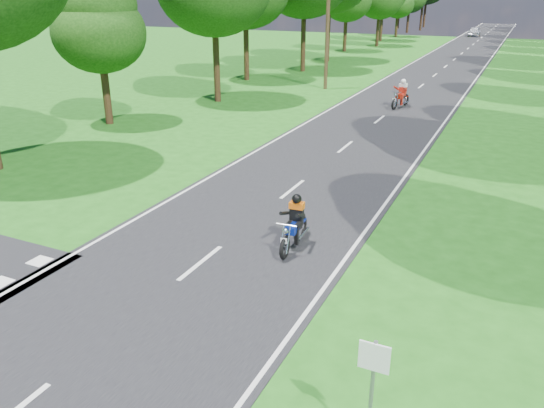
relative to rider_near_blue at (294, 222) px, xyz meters
The scene contains 8 objects.
ground 4.33m from the rider_near_blue, 115.04° to the right, with size 160.00×160.00×0.00m, color #1B5313.
main_road 46.18m from the rider_near_blue, 92.24° to the left, with size 7.00×140.00×0.02m, color black.
road_markings 44.31m from the rider_near_blue, 92.51° to the left, with size 7.40×140.00×0.01m.
telegraph_pole 25.58m from the rider_near_blue, 107.92° to the left, with size 1.20×0.26×8.00m.
road_sign 6.97m from the rider_near_blue, 57.84° to the right, with size 0.45×0.07×2.00m.
rider_near_blue is the anchor object (origin of this frame).
rider_far_red 19.85m from the rider_near_blue, 94.38° to the left, with size 0.67×2.00×1.66m, color maroon, non-canonical shape.
distant_car 77.78m from the rider_near_blue, 92.30° to the left, with size 1.64×4.09×1.39m, color silver.
Camera 1 is at (6.78, -8.11, 6.49)m, focal length 35.00 mm.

